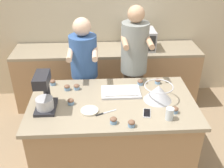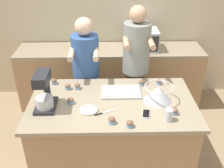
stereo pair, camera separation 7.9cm
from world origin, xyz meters
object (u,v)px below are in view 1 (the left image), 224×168
object	(u,v)px
microwave_oven	(138,39)
cupcake_0	(131,123)
person_left	(85,77)
cupcake_8	(67,87)
mixing_bowl	(158,92)
cupcake_2	(140,82)
cupcake_4	(158,81)
knife	(105,113)
baking_tray	(121,92)
cupcake_3	(71,101)
small_plate	(90,111)
cupcake_6	(77,87)
person_right	(134,71)
cupcake_5	(53,82)
cupcake_7	(175,110)
drinking_glass	(170,114)
cupcake_1	(113,120)
cell_phone	(147,113)
stand_mixer	(44,94)

from	to	relation	value
microwave_oven	cupcake_0	size ratio (longest dim) A/B	7.31
person_left	cupcake_8	size ratio (longest dim) A/B	24.60
mixing_bowl	cupcake_2	size ratio (longest dim) A/B	4.56
cupcake_4	knife	bearing A→B (deg)	-138.99
baking_tray	cupcake_8	size ratio (longest dim) A/B	6.43
cupcake_3	cupcake_8	size ratio (longest dim) A/B	1.00
small_plate	cupcake_8	xyz separation A→B (m)	(-0.26, 0.42, 0.02)
cupcake_6	cupcake_2	bearing A→B (deg)	5.14
person_right	cupcake_5	distance (m)	1.01
mixing_bowl	cupcake_6	size ratio (longest dim) A/B	4.56
cupcake_5	cupcake_7	xyz separation A→B (m)	(1.26, -0.61, 0.00)
drinking_glass	cupcake_7	world-z (taller)	drinking_glass
person_right	baking_tray	xyz separation A→B (m)	(-0.21, -0.51, 0.02)
knife	person_right	bearing A→B (deg)	65.76
cupcake_5	cupcake_6	size ratio (longest dim) A/B	1.00
small_plate	cupcake_8	size ratio (longest dim) A/B	2.67
cupcake_0	cupcake_2	xyz separation A→B (m)	(0.19, 0.75, 0.00)
cupcake_4	cupcake_5	size ratio (longest dim) A/B	1.00
baking_tray	microwave_oven	bearing A→B (deg)	73.72
knife	cupcake_1	distance (m)	0.18
cupcake_1	cupcake_2	world-z (taller)	same
baking_tray	cupcake_8	xyz separation A→B (m)	(-0.59, 0.10, 0.01)
cell_phone	knife	xyz separation A→B (m)	(-0.41, 0.03, -0.00)
knife	cupcake_3	xyz separation A→B (m)	(-0.34, 0.18, 0.03)
drinking_glass	cupcake_6	world-z (taller)	drinking_glass
baking_tray	cupcake_5	xyz separation A→B (m)	(-0.77, 0.22, 0.01)
knife	cupcake_2	bearing A→B (deg)	51.36
mixing_bowl	microwave_oven	size ratio (longest dim) A/B	0.62
person_left	cupcake_6	xyz separation A→B (m)	(-0.07, -0.41, 0.10)
drinking_glass	person_left	bearing A→B (deg)	129.56
cupcake_7	cell_phone	bearing A→B (deg)	-179.86
knife	cupcake_8	world-z (taller)	cupcake_8
person_right	cupcake_0	size ratio (longest dim) A/B	26.58
cupcake_2	person_left	bearing A→B (deg)	152.45
person_right	cupcake_8	world-z (taller)	person_right
cupcake_1	cupcake_6	world-z (taller)	same
cupcake_3	cupcake_5	size ratio (longest dim) A/B	1.00
cell_phone	cupcake_1	size ratio (longest dim) A/B	2.35
microwave_oven	cupcake_1	xyz separation A→B (m)	(-0.48, -1.77, -0.12)
cupcake_2	cupcake_8	world-z (taller)	same
mixing_bowl	baking_tray	world-z (taller)	mixing_bowl
person_right	cupcake_2	xyz separation A→B (m)	(0.03, -0.34, 0.03)
small_plate	person_left	bearing A→B (deg)	95.38
stand_mixer	cupcake_4	world-z (taller)	stand_mixer
cupcake_1	cupcake_5	world-z (taller)	same
stand_mixer	cell_phone	world-z (taller)	stand_mixer
cupcake_6	stand_mixer	bearing A→B (deg)	-128.45
cupcake_0	cupcake_6	world-z (taller)	same
baking_tray	cupcake_1	distance (m)	0.53
knife	cupcake_0	xyz separation A→B (m)	(0.23, -0.21, 0.03)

